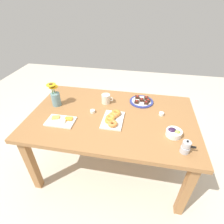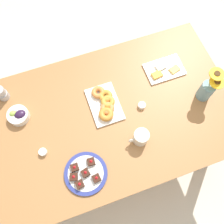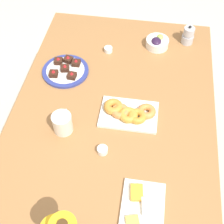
{
  "view_description": "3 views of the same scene",
  "coord_description": "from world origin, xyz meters",
  "px_view_note": "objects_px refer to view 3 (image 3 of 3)",
  "views": [
    {
      "loc": [
        0.26,
        -1.35,
        1.75
      ],
      "look_at": [
        0.0,
        0.0,
        0.78
      ],
      "focal_mm": 28.0,
      "sensor_mm": 36.0,
      "label": 1
    },
    {
      "loc": [
        0.2,
        0.55,
        2.23
      ],
      "look_at": [
        0.0,
        0.0,
        0.78
      ],
      "focal_mm": 40.0,
      "sensor_mm": 36.0,
      "label": 2
    },
    {
      "loc": [
        -0.91,
        -0.14,
        1.95
      ],
      "look_at": [
        0.0,
        0.0,
        0.78
      ],
      "focal_mm": 50.0,
      "sensor_mm": 36.0,
      "label": 3
    }
  ],
  "objects_px": {
    "jam_cup_honey": "(108,49)",
    "dessert_plate": "(66,70)",
    "grape_bowl": "(157,43)",
    "coffee_mug": "(62,123)",
    "jam_cup_berry": "(102,150)",
    "cheese_platter": "(142,211)",
    "moka_pot": "(188,36)",
    "dining_table": "(112,127)",
    "croissant_platter": "(128,113)"
  },
  "relations": [
    {
      "from": "grape_bowl",
      "to": "jam_cup_berry",
      "type": "relative_size",
      "value": 2.75
    },
    {
      "from": "dining_table",
      "to": "moka_pot",
      "type": "xyz_separation_m",
      "value": [
        0.62,
        -0.36,
        0.13
      ]
    },
    {
      "from": "cheese_platter",
      "to": "moka_pot",
      "type": "relative_size",
      "value": 2.18
    },
    {
      "from": "coffee_mug",
      "to": "grape_bowl",
      "type": "xyz_separation_m",
      "value": [
        0.66,
        -0.4,
        -0.02
      ]
    },
    {
      "from": "grape_bowl",
      "to": "dessert_plate",
      "type": "relative_size",
      "value": 0.52
    },
    {
      "from": "dining_table",
      "to": "grape_bowl",
      "type": "bearing_deg",
      "value": -17.93
    },
    {
      "from": "dessert_plate",
      "to": "jam_cup_berry",
      "type": "bearing_deg",
      "value": -148.62
    },
    {
      "from": "dining_table",
      "to": "coffee_mug",
      "type": "distance_m",
      "value": 0.28
    },
    {
      "from": "croissant_platter",
      "to": "moka_pot",
      "type": "xyz_separation_m",
      "value": [
        0.6,
        -0.28,
        0.03
      ]
    },
    {
      "from": "coffee_mug",
      "to": "jam_cup_berry",
      "type": "xyz_separation_m",
      "value": [
        -0.09,
        -0.2,
        -0.04
      ]
    },
    {
      "from": "grape_bowl",
      "to": "moka_pot",
      "type": "height_order",
      "value": "moka_pot"
    },
    {
      "from": "cheese_platter",
      "to": "coffee_mug",
      "type": "bearing_deg",
      "value": 49.7
    },
    {
      "from": "dining_table",
      "to": "moka_pot",
      "type": "bearing_deg",
      "value": -29.65
    },
    {
      "from": "cheese_platter",
      "to": "moka_pot",
      "type": "bearing_deg",
      "value": -8.98
    },
    {
      "from": "cheese_platter",
      "to": "jam_cup_berry",
      "type": "bearing_deg",
      "value": 38.89
    },
    {
      "from": "coffee_mug",
      "to": "dessert_plate",
      "type": "height_order",
      "value": "coffee_mug"
    },
    {
      "from": "moka_pot",
      "to": "grape_bowl",
      "type": "bearing_deg",
      "value": 110.63
    },
    {
      "from": "jam_cup_berry",
      "to": "moka_pot",
      "type": "relative_size",
      "value": 0.4
    },
    {
      "from": "dining_table",
      "to": "jam_cup_berry",
      "type": "height_order",
      "value": "jam_cup_berry"
    },
    {
      "from": "cheese_platter",
      "to": "dessert_plate",
      "type": "xyz_separation_m",
      "value": [
        0.72,
        0.49,
        0.0
      ]
    },
    {
      "from": "jam_cup_berry",
      "to": "dessert_plate",
      "type": "bearing_deg",
      "value": 31.38
    },
    {
      "from": "grape_bowl",
      "to": "cheese_platter",
      "type": "height_order",
      "value": "grape_bowl"
    },
    {
      "from": "croissant_platter",
      "to": "jam_cup_honey",
      "type": "xyz_separation_m",
      "value": [
        0.45,
        0.17,
        -0.01
      ]
    },
    {
      "from": "grape_bowl",
      "to": "jam_cup_berry",
      "type": "distance_m",
      "value": 0.78
    },
    {
      "from": "jam_cup_honey",
      "to": "dessert_plate",
      "type": "height_order",
      "value": "dessert_plate"
    },
    {
      "from": "dining_table",
      "to": "dessert_plate",
      "type": "bearing_deg",
      "value": 47.82
    },
    {
      "from": "coffee_mug",
      "to": "grape_bowl",
      "type": "height_order",
      "value": "coffee_mug"
    },
    {
      "from": "moka_pot",
      "to": "dining_table",
      "type": "bearing_deg",
      "value": 150.35
    },
    {
      "from": "jam_cup_honey",
      "to": "moka_pot",
      "type": "distance_m",
      "value": 0.48
    },
    {
      "from": "cheese_platter",
      "to": "dessert_plate",
      "type": "height_order",
      "value": "dessert_plate"
    },
    {
      "from": "jam_cup_honey",
      "to": "jam_cup_berry",
      "type": "relative_size",
      "value": 1.0
    },
    {
      "from": "jam_cup_honey",
      "to": "grape_bowl",
      "type": "bearing_deg",
      "value": -72.55
    },
    {
      "from": "jam_cup_berry",
      "to": "moka_pot",
      "type": "bearing_deg",
      "value": -24.04
    },
    {
      "from": "dining_table",
      "to": "cheese_platter",
      "type": "xyz_separation_m",
      "value": [
        -0.45,
        -0.19,
        0.1
      ]
    },
    {
      "from": "jam_cup_honey",
      "to": "moka_pot",
      "type": "height_order",
      "value": "moka_pot"
    },
    {
      "from": "dining_table",
      "to": "cheese_platter",
      "type": "bearing_deg",
      "value": -157.3
    },
    {
      "from": "croissant_platter",
      "to": "dessert_plate",
      "type": "bearing_deg",
      "value": 56.44
    },
    {
      "from": "dining_table",
      "to": "dessert_plate",
      "type": "distance_m",
      "value": 0.42
    },
    {
      "from": "grape_bowl",
      "to": "jam_cup_honey",
      "type": "xyz_separation_m",
      "value": [
        -0.09,
        0.28,
        -0.01
      ]
    },
    {
      "from": "grape_bowl",
      "to": "cheese_platter",
      "type": "bearing_deg",
      "value": -179.68
    },
    {
      "from": "coffee_mug",
      "to": "cheese_platter",
      "type": "bearing_deg",
      "value": -130.3
    },
    {
      "from": "dessert_plate",
      "to": "coffee_mug",
      "type": "bearing_deg",
      "value": -167.33
    },
    {
      "from": "coffee_mug",
      "to": "dessert_plate",
      "type": "relative_size",
      "value": 0.5
    },
    {
      "from": "moka_pot",
      "to": "jam_cup_berry",
      "type": "bearing_deg",
      "value": 155.96
    },
    {
      "from": "jam_cup_honey",
      "to": "moka_pot",
      "type": "bearing_deg",
      "value": -71.3
    },
    {
      "from": "coffee_mug",
      "to": "moka_pot",
      "type": "distance_m",
      "value": 0.93
    },
    {
      "from": "jam_cup_honey",
      "to": "dessert_plate",
      "type": "distance_m",
      "value": 0.29
    },
    {
      "from": "grape_bowl",
      "to": "moka_pot",
      "type": "relative_size",
      "value": 1.11
    },
    {
      "from": "croissant_platter",
      "to": "jam_cup_berry",
      "type": "xyz_separation_m",
      "value": [
        -0.22,
        0.09,
        -0.01
      ]
    },
    {
      "from": "jam_cup_honey",
      "to": "moka_pot",
      "type": "xyz_separation_m",
      "value": [
        0.15,
        -0.45,
        0.03
      ]
    }
  ]
}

